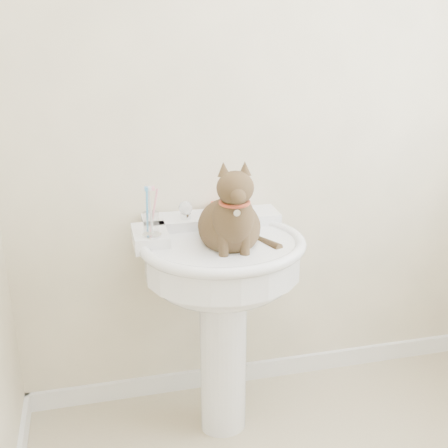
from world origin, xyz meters
TOP-DOWN VIEW (x-y plane):
  - wall_back at (0.00, 1.10)m, footprint 2.20×0.00m
  - baseboard_back at (0.00, 1.09)m, footprint 2.20×0.02m
  - pedestal_sink at (-0.28, 0.81)m, footprint 0.64×0.63m
  - faucet at (-0.27, 0.97)m, footprint 0.28×0.12m
  - soap_bar at (-0.22, 1.06)m, footprint 0.10×0.07m
  - toothbrush_cup at (-0.54, 0.83)m, footprint 0.07×0.07m
  - cat at (-0.25, 0.76)m, footprint 0.25×0.32m

SIDE VIEW (x-z plane):
  - baseboard_back at x=0.00m, z-range 0.00..0.09m
  - pedestal_sink at x=-0.28m, z-range 0.25..1.14m
  - soap_bar at x=-0.22m, z-range 0.89..0.92m
  - faucet at x=-0.27m, z-range 0.86..1.00m
  - toothbrush_cup at x=-0.54m, z-range 0.84..1.03m
  - cat at x=-0.25m, z-range 0.71..1.18m
  - wall_back at x=0.00m, z-range 0.00..2.50m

